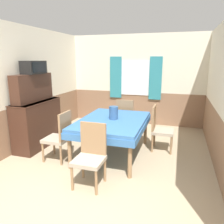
% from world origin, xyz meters
% --- Properties ---
extents(ground_plane, '(16.00, 16.00, 0.00)m').
position_xyz_m(ground_plane, '(0.00, 0.00, 0.00)').
color(ground_plane, tan).
extents(wall_back, '(4.26, 0.10, 2.60)m').
position_xyz_m(wall_back, '(-0.00, 4.37, 1.30)').
color(wall_back, silver).
rests_on(wall_back, ground_plane).
extents(wall_left, '(0.05, 4.75, 2.60)m').
position_xyz_m(wall_left, '(-1.96, 2.17, 1.30)').
color(wall_left, silver).
rests_on(wall_left, ground_plane).
extents(wall_right, '(0.05, 4.75, 2.60)m').
position_xyz_m(wall_right, '(1.96, 2.17, 1.30)').
color(wall_right, silver).
rests_on(wall_right, ground_plane).
extents(dining_table, '(1.27, 1.77, 0.74)m').
position_xyz_m(dining_table, '(0.02, 1.97, 0.64)').
color(dining_table, '#386BA8').
rests_on(dining_table, ground_plane).
extents(chair_head_window, '(0.44, 0.44, 0.96)m').
position_xyz_m(chair_head_window, '(0.02, 3.09, 0.50)').
color(chair_head_window, '#93704C').
rests_on(chair_head_window, ground_plane).
extents(chair_left_near, '(0.44, 0.44, 0.96)m').
position_xyz_m(chair_left_near, '(-0.86, 1.43, 0.50)').
color(chair_left_near, '#93704C').
rests_on(chair_left_near, ground_plane).
extents(chair_right_far, '(0.44, 0.44, 0.96)m').
position_xyz_m(chair_right_far, '(0.89, 2.50, 0.50)').
color(chair_right_far, '#93704C').
rests_on(chair_right_far, ground_plane).
extents(chair_head_near, '(0.44, 0.44, 0.96)m').
position_xyz_m(chair_head_near, '(0.02, 0.85, 0.50)').
color(chair_head_near, '#93704C').
rests_on(chair_head_near, ground_plane).
extents(sideboard, '(0.46, 1.25, 1.60)m').
position_xyz_m(sideboard, '(-1.70, 1.91, 0.69)').
color(sideboard, '#3D2319').
rests_on(sideboard, ground_plane).
extents(tv, '(0.29, 0.55, 0.27)m').
position_xyz_m(tv, '(-1.69, 1.93, 1.73)').
color(tv, black).
rests_on(tv, sideboard).
extents(vase, '(0.18, 0.18, 0.26)m').
position_xyz_m(vase, '(0.03, 2.00, 0.87)').
color(vase, '#335684').
rests_on(vase, dining_table).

